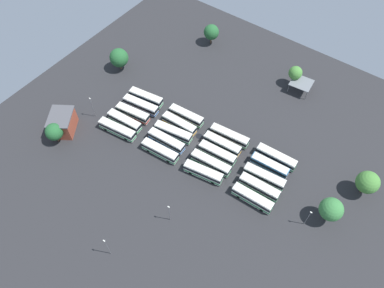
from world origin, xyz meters
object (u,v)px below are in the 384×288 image
(bus_row0_slot4, at_px, (146,98))
(lamp_post_mid_lot, at_px, (169,213))
(bus_row2_slot4, at_px, (230,136))
(bus_row3_slot4, at_px, (276,157))
(bus_row0_slot0, at_px, (117,129))
(tree_east_edge, at_px, (331,209))
(bus_row1_slot1, at_px, (167,141))
(bus_row2_slot2, at_px, (217,153))
(tree_northeast, at_px, (119,58))
(tree_north_edge, at_px, (211,32))
(bus_row1_slot3, at_px, (179,124))
(bus_row1_slot2, at_px, (173,132))
(bus_row1_slot0, at_px, (160,151))
(bus_row2_slot3, at_px, (222,144))
(tree_west_edge, at_px, (368,182))
(bus_row0_slot3, at_px, (141,105))
(tree_northwest, at_px, (295,73))
(bus_row1_slot4, at_px, (186,116))
(bus_row0_slot1, at_px, (125,121))
(bus_row0_slot2, at_px, (133,113))
(bus_row3_slot3, at_px, (270,166))
(lamp_post_far_corner, at_px, (92,107))
(lamp_post_near_entrance, at_px, (308,218))
(lamp_post_by_building, at_px, (107,247))
(tree_south_edge, at_px, (54,132))
(bus_row3_slot2, at_px, (264,177))
(bus_row2_slot0, at_px, (203,172))
(maintenance_shelter, at_px, (301,83))
(bus_row3_slot1, at_px, (259,187))

(bus_row0_slot4, distance_m, lamp_post_mid_lot, 44.03)
(bus_row2_slot4, height_order, bus_row3_slot4, same)
(bus_row0_slot0, height_order, tree_east_edge, tree_east_edge)
(bus_row1_slot1, xyz_separation_m, bus_row2_slot2, (15.19, 5.37, -0.00))
(tree_northeast, bearing_deg, tree_north_edge, 59.51)
(bus_row1_slot3, bearing_deg, bus_row1_slot2, -82.82)
(bus_row1_slot0, bearing_deg, bus_row1_slot2, 97.89)
(bus_row2_slot2, height_order, bus_row2_slot3, same)
(bus_row2_slot4, relative_size, tree_west_edge, 1.45)
(bus_row0_slot3, distance_m, tree_north_edge, 41.52)
(tree_northwest, xyz_separation_m, tree_east_edge, (30.57, -40.34, 0.35))
(bus_row0_slot0, relative_size, bus_row1_slot4, 1.08)
(bus_row0_slot4, distance_m, tree_east_edge, 66.94)
(bus_row3_slot4, bearing_deg, bus_row1_slot0, -147.60)
(bus_row0_slot1, height_order, bus_row1_slot2, same)
(bus_row0_slot2, relative_size, tree_northeast, 1.38)
(bus_row3_slot3, bearing_deg, lamp_post_far_corner, -164.40)
(bus_row1_slot0, distance_m, bus_row3_slot4, 34.75)
(bus_row1_slot1, relative_size, lamp_post_near_entrance, 1.68)
(bus_row1_slot2, height_order, tree_north_edge, tree_north_edge)
(bus_row1_slot4, xyz_separation_m, lamp_post_mid_lot, (17.31, -30.64, 2.51))
(bus_row0_slot2, bearing_deg, bus_row1_slot4, 32.59)
(bus_row1_slot3, bearing_deg, lamp_post_mid_lot, -57.33)
(tree_west_edge, relative_size, tree_east_edge, 0.97)
(bus_row0_slot0, bearing_deg, bus_row0_slot1, 96.19)
(bus_row1_slot2, relative_size, bus_row2_slot2, 1.05)
(bus_row0_slot2, distance_m, bus_row0_slot3, 4.11)
(bus_row1_slot3, relative_size, lamp_post_far_corner, 1.37)
(bus_row0_slot1, height_order, lamp_post_by_building, lamp_post_by_building)
(bus_row1_slot1, height_order, tree_south_edge, tree_south_edge)
(bus_row2_slot4, distance_m, bus_row3_slot2, 17.21)
(bus_row1_slot2, bearing_deg, tree_south_edge, -140.55)
(bus_row0_slot4, xyz_separation_m, tree_northeast, (-17.76, 6.67, 3.36))
(bus_row2_slot0, relative_size, bus_row2_slot3, 0.98)
(bus_row1_slot2, bearing_deg, bus_row1_slot0, -82.11)
(bus_row2_slot3, height_order, maintenance_shelter, maintenance_shelter)
(bus_row2_slot0, bearing_deg, bus_row1_slot0, -174.07)
(bus_row0_slot0, distance_m, bus_row3_slot1, 47.10)
(bus_row1_slot0, xyz_separation_m, lamp_post_far_corner, (-26.74, -0.82, 2.91))
(bus_row0_slot1, xyz_separation_m, tree_west_edge, (70.40, 21.22, 3.71))
(bus_row0_slot2, xyz_separation_m, bus_row2_slot3, (30.18, 6.81, 0.00))
(bus_row0_slot3, bearing_deg, bus_row3_slot3, 5.47)
(lamp_post_far_corner, relative_size, tree_northwest, 1.10)
(bus_row3_slot2, height_order, tree_south_edge, tree_south_edge)
(bus_row0_slot0, xyz_separation_m, tree_east_edge, (65.25, 11.48, 4.03))
(bus_row1_slot1, relative_size, tree_west_edge, 1.40)
(bus_row0_slot0, relative_size, bus_row1_slot2, 1.03)
(bus_row0_slot4, distance_m, bus_row1_slot0, 22.43)
(bus_row1_slot1, bearing_deg, tree_south_edge, -145.90)
(maintenance_shelter, bearing_deg, bus_row2_slot2, -100.76)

